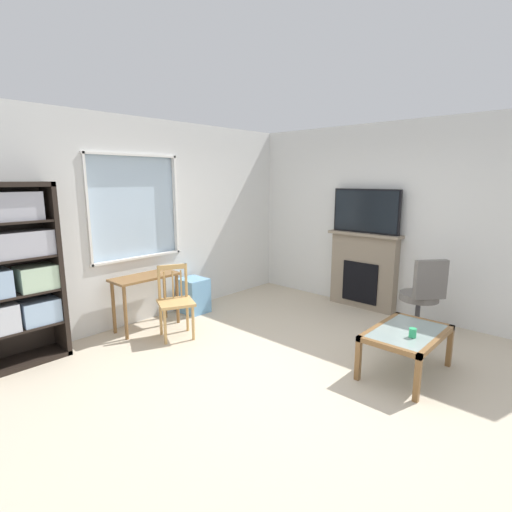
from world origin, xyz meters
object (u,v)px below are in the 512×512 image
Objects in this scene: desk_under_window at (146,286)px; tv at (366,211)px; wooden_chair at (175,301)px; fireplace at (363,270)px; plastic_drawer_unit at (193,295)px; sippy_cup at (413,333)px; coffee_table at (407,337)px; office_chair at (423,293)px; bookshelf at (11,270)px.

tv is (2.71, -1.69, 0.91)m from desk_under_window.
wooden_chair is 3.04m from tv.
tv is (-0.02, 0.00, 0.90)m from fireplace.
plastic_drawer_unit is 3.18m from sippy_cup.
plastic_drawer_unit is at bearing 95.36° from coffee_table.
office_chair reaches higher than plastic_drawer_unit.
office_chair reaches higher than coffee_table.
desk_under_window is at bearing -4.11° from bookshelf.
tv is (2.61, -1.18, 1.02)m from wooden_chair.
bookshelf is at bearing 178.60° from plastic_drawer_unit.
wooden_chair is 1.77× the size of plastic_drawer_unit.
bookshelf reaches higher than fireplace.
coffee_table is at bearing -167.40° from office_chair.
desk_under_window is at bearing -176.50° from plastic_drawer_unit.
plastic_drawer_unit is at bearing -1.40° from bookshelf.
plastic_drawer_unit is at bearing 37.99° from wooden_chair.
tv is at bearing 39.62° from coffee_table.
bookshelf is 4.59m from fireplace.
wooden_chair is at bearing 155.79° from tv.
fireplace is 2.26m from sippy_cup.
wooden_chair reaches higher than plastic_drawer_unit.
bookshelf is at bearing 158.32° from wooden_chair.
tv reaches higher than desk_under_window.
coffee_table is (2.58, -3.12, -0.64)m from bookshelf.
office_chair is (2.12, -2.25, 0.09)m from wooden_chair.
office_chair is at bearing 12.60° from coffee_table.
fireplace reaches higher than coffee_table.
wooden_chair is at bearing 133.31° from office_chair.
tv is (1.89, -1.74, 1.23)m from plastic_drawer_unit.
plastic_drawer_unit is 0.44× the size of fireplace.
wooden_chair is at bearing -142.01° from plastic_drawer_unit.
office_chair reaches higher than sippy_cup.
tv is at bearing 65.47° from office_chair.
coffee_table is (-1.60, -1.32, -1.10)m from tv.
office_chair is (2.21, -2.77, -0.02)m from desk_under_window.
tv is at bearing -24.21° from wooden_chair.
bookshelf is at bearing 129.59° from coffee_table.
coffee_table is (0.29, -3.07, 0.13)m from plastic_drawer_unit.
office_chair reaches higher than wooden_chair.
tv reaches higher than coffee_table.
tv is 1.04× the size of office_chair.
tv reaches higher than office_chair.
fireplace is at bearing -42.43° from plastic_drawer_unit.
office_chair is at bearing -114.53° from tv.
tv reaches higher than wooden_chair.
fireplace is at bearing 39.30° from coffee_table.
desk_under_window is (1.48, -0.11, -0.45)m from bookshelf.
wooden_chair is (0.09, -0.52, -0.11)m from desk_under_window.
sippy_cup is (2.45, -3.22, -0.53)m from bookshelf.
office_chair is at bearing -63.65° from plastic_drawer_unit.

